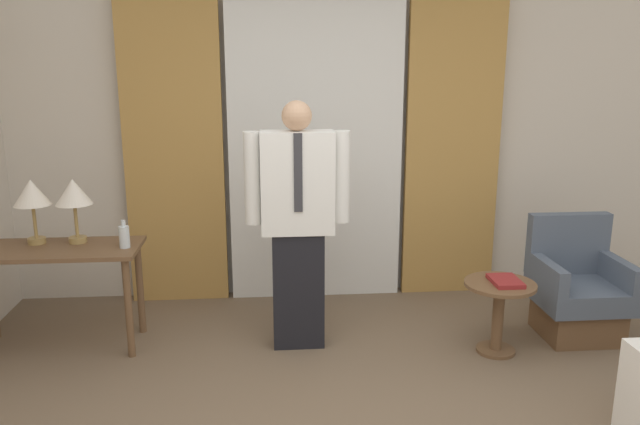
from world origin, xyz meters
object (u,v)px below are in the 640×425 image
Objects in this scene: person at (298,218)px; side_table at (499,305)px; armchair at (577,293)px; book at (505,281)px; desk at (54,264)px; table_lamp_right at (74,195)px; table_lamp_left at (32,195)px; bottle_near_edge at (124,236)px.

person reaches higher than side_table.
armchair reaches higher than book.
book is at bearing -6.62° from desk.
armchair reaches higher than desk.
table_lamp_left is at bearing 180.00° from table_lamp_right.
table_lamp_right is 0.47m from bottle_near_edge.
table_lamp_left is at bearing 176.75° from armchair.
bottle_near_edge is 0.76× the size of book.
desk is 0.50m from table_lamp_left.
table_lamp_left reaches higher than armchair.
bottle_near_edge reaches higher than armchair.
desk is at bearing -39.61° from table_lamp_left.
table_lamp_left is at bearing 171.63° from book.
side_table is at bearing -8.24° from table_lamp_left.
book is (-0.65, -0.25, 0.20)m from armchair.
person is at bearing -6.94° from table_lamp_left.
table_lamp_right is at bearing 170.97° from side_table.
table_lamp_left is 0.52× the size of armchair.
book reaches higher than side_table.
bottle_near_edge is (0.64, -0.16, -0.26)m from table_lamp_left.
desk is at bearing 173.52° from side_table.
bottle_near_edge is at bearing -23.59° from table_lamp_right.
side_table is (-0.68, -0.24, 0.03)m from armchair.
desk is at bearing 175.37° from bottle_near_edge.
table_lamp_right is at bearing 39.61° from desk.
side_table is (2.90, -0.46, -0.73)m from table_lamp_right.
table_lamp_left is 2.36× the size of bottle_near_edge.
armchair is (3.71, -0.10, -0.29)m from desk.
person is 1.50m from side_table.
table_lamp_left reaches higher than desk.
table_lamp_left is 3.29m from side_table.
book is (2.57, -0.32, -0.29)m from bottle_near_edge.
person is at bearing -8.19° from table_lamp_right.
book is at bearing -8.37° from table_lamp_left.
person reaches higher than book.
desk is 2.58× the size of table_lamp_left.
desk is at bearing 178.40° from armchair.
table_lamp_right is 0.52× the size of armchair.
bottle_near_edge is at bearing -4.63° from desk.
table_lamp_left is at bearing 140.39° from desk.
person reaches higher than table_lamp_left.
book is (0.03, -0.01, 0.18)m from side_table.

